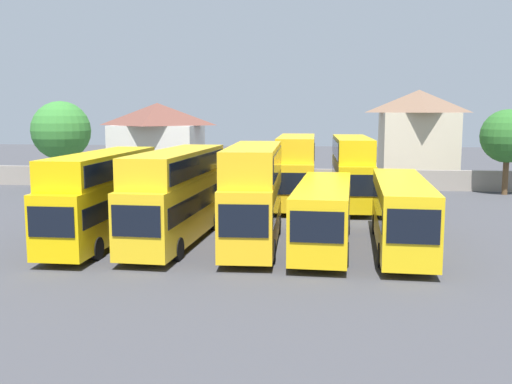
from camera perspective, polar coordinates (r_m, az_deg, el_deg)
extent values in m
plane|color=#424247|center=(48.63, 1.92, -0.45)|extent=(140.00, 140.00, 0.00)
cube|color=gray|center=(53.75, 2.35, 1.31)|extent=(56.00, 0.50, 1.80)
cube|color=yellow|center=(32.44, -14.56, -1.55)|extent=(2.61, 11.53, 2.99)
cube|color=black|center=(27.19, -19.08, -2.74)|extent=(2.12, 0.12, 1.35)
cube|color=black|center=(32.38, -14.58, -0.92)|extent=(2.64, 10.61, 0.94)
cube|color=yellow|center=(32.43, -14.51, 2.40)|extent=(2.55, 10.96, 1.44)
cube|color=black|center=(32.43, -14.51, 2.40)|extent=(2.63, 10.38, 1.01)
cylinder|color=black|center=(29.04, -15.04, -5.27)|extent=(0.32, 1.11, 1.10)
cylinder|color=black|center=(29.94, -18.98, -5.04)|extent=(0.32, 1.11, 1.10)
cylinder|color=black|center=(35.58, -10.71, -2.75)|extent=(0.32, 1.11, 1.10)
cylinder|color=black|center=(36.32, -14.04, -2.63)|extent=(0.32, 1.11, 1.10)
cube|color=yellow|center=(31.72, -7.63, -1.50)|extent=(3.17, 11.94, 3.08)
cube|color=black|center=(26.13, -11.44, -2.76)|extent=(2.21, 0.20, 1.38)
cube|color=black|center=(31.66, -7.64, -0.84)|extent=(3.16, 11.00, 0.97)
cube|color=yellow|center=(31.71, -7.55, 2.65)|extent=(3.09, 11.35, 1.47)
cube|color=black|center=(31.71, -7.55, 2.65)|extent=(3.14, 10.76, 1.03)
cylinder|color=black|center=(28.21, -7.50, -5.45)|extent=(0.36, 1.11, 1.10)
cylinder|color=black|center=(28.96, -11.91, -5.21)|extent=(0.36, 1.11, 1.10)
cylinder|color=black|center=(35.13, -4.03, -2.77)|extent=(0.36, 1.11, 1.10)
cylinder|color=black|center=(35.73, -7.65, -2.64)|extent=(0.36, 1.11, 1.10)
cube|color=yellow|center=(30.47, -0.24, -1.71)|extent=(2.78, 10.43, 3.18)
cube|color=black|center=(25.30, -1.21, -2.80)|extent=(2.16, 0.15, 1.43)
cube|color=black|center=(30.41, -0.24, -1.00)|extent=(2.79, 9.60, 1.00)
cube|color=yellow|center=(30.42, -0.20, 2.89)|extent=(2.71, 9.91, 1.67)
cube|color=black|center=(30.42, -0.20, 2.89)|extent=(2.78, 9.40, 1.17)
cylinder|color=black|center=(27.53, 1.57, -5.72)|extent=(0.33, 1.11, 1.10)
cylinder|color=black|center=(27.73, -3.13, -5.63)|extent=(0.33, 1.11, 1.10)
cylinder|color=black|center=(33.80, 2.12, -3.17)|extent=(0.33, 1.11, 1.10)
cylinder|color=black|center=(33.97, -1.70, -3.12)|extent=(0.33, 1.11, 1.10)
cube|color=yellow|center=(30.55, 6.52, -1.95)|extent=(3.18, 11.61, 2.96)
cube|color=black|center=(24.82, 5.87, -3.37)|extent=(2.26, 0.20, 1.33)
cube|color=black|center=(30.49, 6.53, -1.29)|extent=(3.17, 10.69, 0.93)
cylinder|color=black|center=(27.29, 8.59, -5.93)|extent=(0.36, 1.11, 1.10)
cylinder|color=black|center=(27.41, 3.63, -5.79)|extent=(0.36, 1.11, 1.10)
cylinder|color=black|center=(34.25, 8.76, -3.12)|extent=(0.36, 1.11, 1.10)
cylinder|color=black|center=(34.35, 4.82, -3.02)|extent=(0.36, 1.11, 1.10)
cube|color=yellow|center=(30.80, 13.77, -1.83)|extent=(3.01, 11.99, 3.19)
cube|color=black|center=(24.89, 14.89, -3.24)|extent=(2.13, 0.19, 1.43)
cube|color=black|center=(30.74, 13.79, -1.13)|extent=(3.01, 11.05, 1.00)
cylinder|color=black|center=(27.61, 16.60, -6.01)|extent=(0.35, 1.11, 1.10)
cylinder|color=black|center=(27.40, 11.96, -5.95)|extent=(0.35, 1.11, 1.10)
cylinder|color=black|center=(34.77, 15.05, -3.13)|extent=(0.35, 1.11, 1.10)
cylinder|color=black|center=(34.60, 11.37, -3.07)|extent=(0.35, 1.11, 1.10)
cube|color=yellow|center=(44.59, -6.55, 1.12)|extent=(2.56, 10.07, 2.94)
cube|color=black|center=(39.69, -8.23, 0.78)|extent=(2.17, 0.10, 1.32)
cube|color=black|center=(44.55, -6.55, 1.57)|extent=(2.60, 9.27, 0.93)
cylinder|color=black|center=(41.50, -5.98, -1.15)|extent=(0.31, 1.10, 1.10)
cylinder|color=black|center=(42.06, -9.00, -1.09)|extent=(0.31, 1.10, 1.10)
cylinder|color=black|center=(47.53, -4.33, 0.01)|extent=(0.31, 1.10, 1.10)
cylinder|color=black|center=(48.02, -6.99, 0.05)|extent=(0.31, 1.10, 1.10)
cube|color=yellow|center=(44.37, -1.51, 1.25)|extent=(2.91, 11.24, 3.11)
cube|color=black|center=(38.80, -2.37, 0.85)|extent=(2.26, 0.15, 1.40)
cube|color=black|center=(44.33, -1.51, 1.72)|extent=(2.92, 10.35, 0.98)
cylinder|color=black|center=(41.03, -0.36, -1.21)|extent=(0.33, 1.11, 1.10)
cylinder|color=black|center=(41.29, -3.63, -1.17)|extent=(0.33, 1.11, 1.10)
cylinder|color=black|center=(47.86, 0.34, 0.08)|extent=(0.33, 1.11, 1.10)
cylinder|color=black|center=(48.09, -2.47, 0.11)|extent=(0.33, 1.11, 1.10)
cube|color=yellow|center=(43.49, 3.89, 1.12)|extent=(2.71, 10.15, 3.15)
cube|color=black|center=(38.41, 3.66, 0.80)|extent=(2.29, 0.10, 1.42)
cube|color=black|center=(43.45, 3.89, 1.62)|extent=(2.74, 9.34, 0.99)
cube|color=yellow|center=(43.53, 3.93, 4.30)|extent=(2.65, 9.64, 1.65)
cube|color=black|center=(43.53, 3.93, 4.30)|extent=(2.73, 9.14, 1.15)
cylinder|color=black|center=(40.56, 5.42, -1.36)|extent=(0.31, 1.10, 1.10)
cylinder|color=black|center=(40.63, 2.05, -1.31)|extent=(0.31, 1.10, 1.10)
cylinder|color=black|center=(46.76, 5.46, -0.13)|extent=(0.31, 1.10, 1.10)
cylinder|color=black|center=(46.83, 2.53, -0.09)|extent=(0.31, 1.10, 1.10)
cube|color=yellow|center=(43.66, 9.17, 1.02)|extent=(2.66, 10.75, 3.08)
cube|color=black|center=(38.30, 9.75, 0.62)|extent=(2.15, 0.12, 1.39)
cube|color=black|center=(43.62, 9.18, 1.50)|extent=(2.68, 9.89, 0.97)
cube|color=yellow|center=(43.71, 9.22, 4.14)|extent=(2.60, 10.21, 1.66)
cube|color=black|center=(43.71, 9.22, 4.14)|extent=(2.68, 9.68, 1.16)
cylinder|color=black|center=(40.67, 11.04, -1.44)|extent=(0.32, 1.11, 1.10)
cylinder|color=black|center=(40.50, 7.88, -1.41)|extent=(0.32, 1.11, 1.10)
cylinder|color=black|center=(47.20, 10.22, -0.15)|extent=(0.32, 1.11, 1.10)
cylinder|color=black|center=(47.05, 7.49, -0.12)|extent=(0.32, 1.11, 1.10)
cube|color=silver|center=(62.66, -9.38, 3.84)|extent=(8.42, 7.69, 5.51)
pyramid|color=brown|center=(62.52, -9.46, 7.40)|extent=(8.84, 8.07, 2.27)
cube|color=beige|center=(61.11, 15.23, 4.18)|extent=(7.10, 6.39, 6.81)
pyramid|color=brown|center=(61.01, 15.38, 8.41)|extent=(7.45, 6.71, 2.21)
cylinder|color=brown|center=(55.45, -18.06, 1.99)|extent=(0.36, 0.36, 3.45)
sphere|color=#387F33|center=(55.23, -18.21, 5.63)|extent=(5.16, 5.16, 5.16)
cylinder|color=brown|center=(53.81, 22.84, 1.54)|extent=(0.48, 0.48, 3.35)
sphere|color=#2D6B28|center=(53.59, 23.02, 4.97)|extent=(4.44, 4.44, 4.44)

